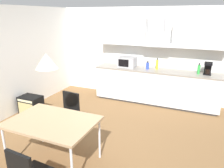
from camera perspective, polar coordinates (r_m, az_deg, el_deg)
ground_plane at (r=4.31m, az=-3.88°, el=-15.01°), size 7.22×8.19×0.02m
wall_back at (r=6.31m, az=7.55°, el=7.92°), size 5.78×0.10×2.52m
kitchen_counter at (r=6.02m, az=11.22°, el=-0.56°), size 3.27×0.68×0.92m
backsplash_tile at (r=6.14m, az=12.27°, el=6.78°), size 3.25×0.02×0.54m
upper_wall_cabinets at (r=5.90m, az=12.39°, el=12.88°), size 3.25×0.40×0.70m
microwave at (r=6.08m, az=3.93°, el=5.76°), size 0.48×0.35×0.28m
coffee_maker at (r=5.77m, az=23.75°, el=3.75°), size 0.18×0.19×0.30m
bottle_yellow at (r=5.91m, az=11.68°, el=5.00°), size 0.06×0.06×0.30m
bottle_green at (r=5.75m, az=21.72°, el=3.59°), size 0.07×0.07×0.27m
bottle_blue at (r=5.89m, az=9.28°, el=4.72°), size 0.08×0.08×0.22m
dining_table at (r=3.54m, az=-15.37°, el=-9.91°), size 1.33×0.94×0.76m
chair_far_left at (r=4.39m, az=-11.33°, el=-6.67°), size 0.43×0.43×0.87m
guitar_amp at (r=5.68m, az=-20.39°, el=-5.14°), size 0.52×0.37×0.44m
pendant_lamp at (r=3.22m, az=-16.77°, el=5.74°), size 0.32×0.32×0.22m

